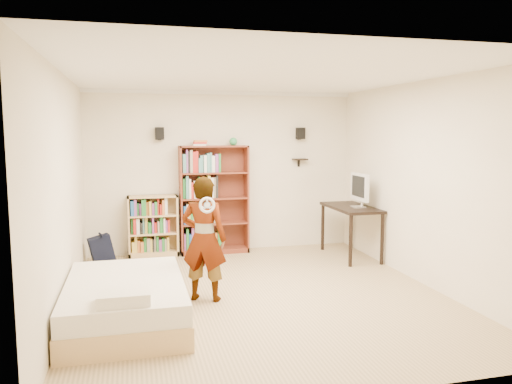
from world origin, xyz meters
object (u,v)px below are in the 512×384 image
computer_desk (351,232)px  daybed (125,296)px  low_bookshelf (153,226)px  tall_bookshelf (214,200)px  person (204,239)px

computer_desk → daybed: size_ratio=0.64×
low_bookshelf → daybed: size_ratio=0.52×
low_bookshelf → daybed: (-0.42, -2.84, -0.22)m
tall_bookshelf → person: (-0.50, -2.33, -0.15)m
person → low_bookshelf: bearing=-53.5°
low_bookshelf → daybed: bearing=-98.4°
computer_desk → tall_bookshelf: bearing=158.9°
computer_desk → daybed: (-3.53, -2.01, -0.13)m
person → computer_desk: bearing=-125.4°
daybed → computer_desk: bearing=29.6°
person → daybed: bearing=52.5°
daybed → person: (0.92, 0.49, 0.47)m
tall_bookshelf → person: 2.39m
computer_desk → low_bookshelf: bearing=165.1°
tall_bookshelf → daybed: size_ratio=0.94×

